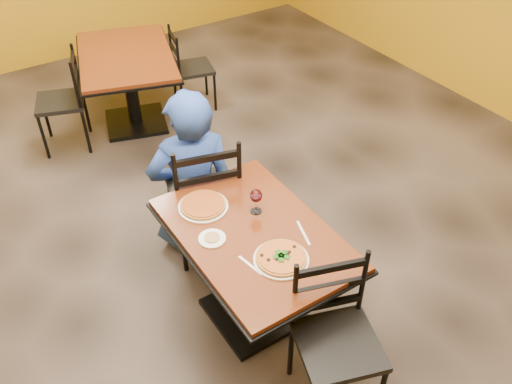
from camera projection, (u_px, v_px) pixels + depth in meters
floor at (217, 267)px, 3.98m from camera, size 7.00×8.00×0.01m
table_main at (254, 255)px, 3.30m from camera, size 0.83×1.23×0.75m
table_second at (128, 73)px, 5.15m from camera, size 1.20×1.48×0.75m
chair_main_near at (338, 346)px, 2.90m from camera, size 0.54×0.54×0.95m
chair_main_far at (203, 192)px, 3.84m from camera, size 0.57×0.57×1.03m
chair_second_left at (60, 102)px, 4.92m from camera, size 0.53×0.53×0.91m
chair_second_right at (193, 69)px, 5.52m from camera, size 0.46×0.46×0.84m
diner at (191, 172)px, 3.81m from camera, size 0.72×0.57×1.28m
plate_main at (281, 259)px, 3.00m from camera, size 0.31×0.31×0.01m
pizza_main at (281, 257)px, 2.99m from camera, size 0.28×0.28×0.02m
plate_far at (203, 207)px, 3.35m from camera, size 0.31×0.31×0.01m
pizza_far at (203, 205)px, 3.34m from camera, size 0.28×0.28×0.02m
side_plate at (212, 239)px, 3.13m from camera, size 0.16×0.16×0.01m
dip at (212, 237)px, 3.13m from camera, size 0.09×0.09×0.01m
wine_glass at (256, 200)px, 3.26m from camera, size 0.08×0.08×0.18m
fork at (251, 266)px, 2.97m from camera, size 0.05×0.19×0.00m
knife at (303, 233)px, 3.17m from camera, size 0.07×0.20×0.00m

